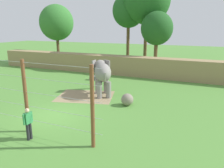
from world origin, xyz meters
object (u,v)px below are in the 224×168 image
(enrichment_ball, at_px, (127,100))
(feed_trough, at_px, (96,78))
(zookeeper, at_px, (28,122))
(elephant, at_px, (102,73))

(enrichment_ball, distance_m, feed_trough, 8.30)
(enrichment_ball, xyz_separation_m, zookeeper, (-2.84, -6.65, 0.48))
(enrichment_ball, bearing_deg, elephant, 149.19)
(elephant, relative_size, enrichment_ball, 3.77)
(zookeeper, xyz_separation_m, feed_trough, (-2.85, 12.69, -0.71))
(zookeeper, bearing_deg, elephant, 89.74)
(elephant, relative_size, feed_trough, 2.26)
(enrichment_ball, height_order, zookeeper, zookeeper)
(elephant, xyz_separation_m, zookeeper, (-0.04, -8.32, -0.90))
(elephant, bearing_deg, zookeeper, -90.26)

